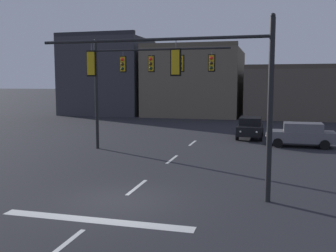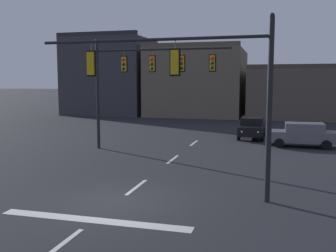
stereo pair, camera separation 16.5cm
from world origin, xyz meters
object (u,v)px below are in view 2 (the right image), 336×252
Objects in this scene: signal_mast_near_side at (194,78)px; car_lot_middle at (303,134)px; car_lot_nearside at (252,127)px; signal_mast_far_side at (141,73)px.

car_lot_middle is at bearing 69.60° from signal_mast_near_side.
car_lot_nearside is 1.00× the size of car_lot_middle.
car_lot_middle is (4.81, 12.92, -3.63)m from signal_mast_near_side.
signal_mast_far_side is at bearing -130.86° from car_lot_nearside.
car_lot_nearside is at bearing 85.37° from signal_mast_near_side.
signal_mast_far_side is 1.94× the size of car_lot_middle.
signal_mast_near_side is at bearing -94.63° from car_lot_nearside.
car_lot_nearside is (6.45, 7.46, -4.05)m from signal_mast_far_side.
signal_mast_far_side reaches higher than car_lot_middle.
signal_mast_near_side is 1.05× the size of signal_mast_far_side.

